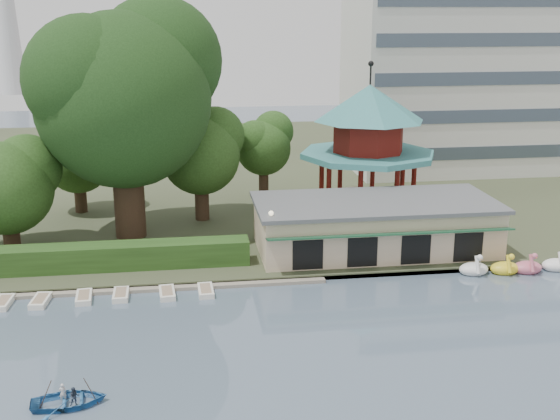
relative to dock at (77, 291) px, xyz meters
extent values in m
plane|color=slate|center=(12.00, -17.20, -0.12)|extent=(220.00, 220.00, 0.00)
cube|color=#424930|center=(12.00, 34.80, 0.08)|extent=(220.00, 70.00, 0.40)
cube|color=gray|center=(12.00, 0.10, 0.03)|extent=(220.00, 0.60, 0.30)
cube|color=gray|center=(0.00, 0.00, 0.00)|extent=(34.00, 1.60, 0.24)
cube|color=beige|center=(22.00, 4.80, 2.08)|extent=(18.00, 8.00, 3.60)
cube|color=#595B5E|center=(22.00, 4.80, 4.03)|extent=(18.60, 8.60, 0.30)
cube|color=#194C2D|center=(22.00, 0.50, 2.88)|extent=(18.00, 1.59, 0.45)
cylinder|color=beige|center=(24.00, 14.80, 0.88)|extent=(10.40, 10.40, 1.20)
cylinder|color=teal|center=(24.00, 14.80, 5.73)|extent=(12.40, 12.40, 0.50)
cylinder|color=maroon|center=(24.00, 14.80, 7.38)|extent=(6.40, 6.40, 2.80)
cone|color=teal|center=(24.00, 14.80, 10.38)|extent=(10.00, 10.00, 3.20)
cylinder|color=black|center=(24.00, 14.80, 12.88)|extent=(0.16, 0.16, 1.80)
cube|color=silver|center=(42.00, 32.80, 10.28)|extent=(30.00, 14.00, 20.00)
cube|color=#2B501C|center=(-3.00, 3.30, 1.18)|extent=(30.00, 2.00, 1.80)
cylinder|color=black|center=(13.50, 1.80, 2.28)|extent=(0.12, 0.12, 4.00)
sphere|color=beige|center=(13.50, 1.80, 4.38)|extent=(0.36, 0.36, 0.36)
cylinder|color=#3A281C|center=(3.00, 10.80, 4.78)|extent=(2.49, 2.49, 9.01)
sphere|color=#1D3D16|center=(3.00, 10.80, 11.45)|extent=(13.85, 13.85, 13.85)
sphere|color=#1D3D16|center=(5.77, 12.88, 14.33)|extent=(10.39, 10.39, 10.39)
sphere|color=#1D3D16|center=(0.58, 9.42, 13.25)|extent=(9.69, 9.69, 9.69)
cylinder|color=#3A281C|center=(-6.00, 8.80, 2.25)|extent=(1.29, 1.29, 3.93)
sphere|color=#2B501C|center=(-6.00, 8.80, 5.16)|extent=(7.16, 7.16, 7.16)
sphere|color=#2B501C|center=(-4.57, 9.87, 6.41)|extent=(5.37, 5.37, 5.37)
cylinder|color=#3A281C|center=(9.00, 14.80, 2.62)|extent=(1.24, 1.24, 4.68)
sphere|color=#2B501C|center=(9.00, 14.80, 6.09)|extent=(6.91, 6.91, 6.91)
sphere|color=#2B501C|center=(10.38, 15.84, 7.59)|extent=(5.18, 5.18, 5.18)
sphere|color=#2B501C|center=(7.79, 14.11, 7.02)|extent=(4.84, 4.84, 4.84)
cylinder|color=#3A281C|center=(15.00, 18.80, 2.51)|extent=(0.93, 0.93, 4.46)
sphere|color=#2B501C|center=(15.00, 18.80, 5.82)|extent=(5.16, 5.16, 5.16)
sphere|color=#2B501C|center=(16.03, 19.57, 7.24)|extent=(3.87, 3.87, 3.87)
sphere|color=#2B501C|center=(14.10, 18.28, 6.71)|extent=(3.61, 3.61, 3.61)
cylinder|color=#3A281C|center=(-2.00, 18.80, 2.26)|extent=(1.10, 1.10, 3.96)
sphere|color=#2B501C|center=(-2.00, 18.80, 5.19)|extent=(6.10, 6.10, 6.10)
sphere|color=#2B501C|center=(-0.78, 19.72, 6.45)|extent=(4.58, 4.58, 4.58)
sphere|color=#2B501C|center=(-3.07, 18.19, 5.98)|extent=(4.27, 4.27, 4.27)
ellipsoid|color=white|center=(27.96, -0.52, 0.23)|extent=(2.16, 1.44, 0.99)
cylinder|color=white|center=(27.96, -1.07, 0.78)|extent=(0.26, 0.79, 1.29)
sphere|color=white|center=(27.96, -1.37, 1.43)|extent=(0.44, 0.44, 0.44)
ellipsoid|color=yellow|center=(30.26, -0.68, 0.23)|extent=(2.16, 1.44, 0.99)
cylinder|color=yellow|center=(30.26, -1.23, 0.78)|extent=(0.26, 0.79, 1.29)
sphere|color=yellow|center=(30.26, -1.53, 1.43)|extent=(0.44, 0.44, 0.44)
ellipsoid|color=#D7687F|center=(31.96, -0.77, 0.23)|extent=(2.16, 1.44, 0.99)
cylinder|color=#D7687F|center=(31.96, -1.32, 0.78)|extent=(0.26, 0.79, 1.29)
sphere|color=#D7687F|center=(31.96, -1.62, 1.43)|extent=(0.44, 0.44, 0.44)
ellipsoid|color=white|center=(34.30, -0.58, 0.23)|extent=(2.16, 1.44, 0.99)
cube|color=white|center=(-4.43, -1.57, 0.06)|extent=(1.13, 2.35, 0.36)
cube|color=white|center=(-2.09, -1.59, 0.06)|extent=(1.19, 2.38, 0.36)
cube|color=white|center=(0.63, -1.38, 0.06)|extent=(1.15, 2.36, 0.36)
cube|color=white|center=(3.01, -1.26, 0.06)|extent=(1.03, 2.31, 0.36)
cube|color=white|center=(6.05, -1.44, 0.06)|extent=(1.16, 2.36, 0.36)
cube|color=white|center=(8.62, -1.39, 0.06)|extent=(1.08, 2.33, 0.36)
imported|color=#2C69A4|center=(1.53, -14.49, 0.40)|extent=(5.35, 4.08, 1.04)
imported|color=silver|center=(1.23, -14.29, 0.47)|extent=(0.38, 0.27, 0.98)
imported|color=#2C3645|center=(1.83, -14.69, 0.46)|extent=(0.50, 0.41, 0.95)
cylinder|color=#3A281C|center=(0.33, -14.49, 0.23)|extent=(0.94, 0.29, 2.01)
cylinder|color=#3A281C|center=(2.73, -14.49, 0.23)|extent=(0.94, 0.29, 2.01)
camera|label=1|loc=(7.37, -45.57, 18.25)|focal=45.00mm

